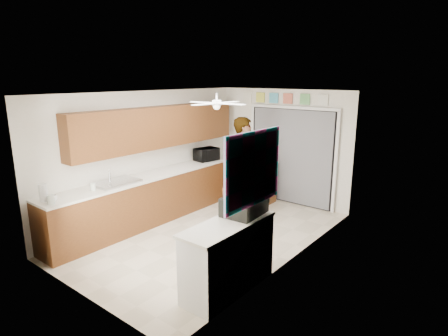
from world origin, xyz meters
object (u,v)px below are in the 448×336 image
Objects in this scene: microwave at (206,154)px; dog at (237,213)px; suitcase at (244,205)px; navy_crate at (208,274)px; cup at (53,198)px; cardboard_box at (209,271)px; paper_towel_roll at (43,193)px; man at (245,166)px.

microwave is 0.86× the size of dog.
navy_crate is (-0.32, -0.40, -0.96)m from suitcase.
microwave is 0.86× the size of suitcase.
cup is 2.57m from cardboard_box.
navy_crate is at bearing -42.59° from dog.
paper_towel_roll is 3.36m from dog.
cup is (0.06, -3.56, -0.09)m from microwave.
suitcase is at bearing -120.52° from microwave.
suitcase reaches higher than cup.
microwave is 3.88× the size of cup.
dog is (-0.91, 1.89, 0.13)m from navy_crate.
paper_towel_roll is at bearing -155.68° from suitcase.
suitcase is at bearing 28.25° from paper_towel_roll.
man reaches higher than cup.
paper_towel_roll is at bearing -94.44° from dog.
cardboard_box is 0.21× the size of man.
suitcase reaches higher than cardboard_box.
dog is (-0.91, 1.87, 0.10)m from cardboard_box.
dog reaches higher than cardboard_box.
dog is (1.30, 2.86, -0.76)m from cup.
microwave reaches higher than navy_crate.
navy_crate is (2.28, -2.59, -0.98)m from microwave.
microwave is 1.75m from dog.
man is at bearing -82.64° from microwave.
paper_towel_roll reaches higher than cup.
man reaches higher than cardboard_box.
cardboard_box is at bearing 24.10° from cup.
cardboard_box is at bearing -42.30° from dog.
paper_towel_roll reaches higher than suitcase.
cardboard_box is at bearing 90.00° from navy_crate.
navy_crate is at bearing -90.00° from cardboard_box.
microwave is 3.63m from paper_towel_roll.
microwave is at bearing 131.54° from cardboard_box.
cardboard_box is 2.93m from man.
cardboard_box is (-0.32, -0.38, -0.94)m from suitcase.
microwave reaches higher than cardboard_box.
microwave is 3.56m from cup.
navy_crate is at bearing -132.61° from suitcase.
cup is 3.66m from man.
suitcase is (2.53, 1.37, 0.07)m from cup.
suitcase is at bearing 49.56° from cardboard_box.
man is (-1.20, 2.53, 0.86)m from cardboard_box.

